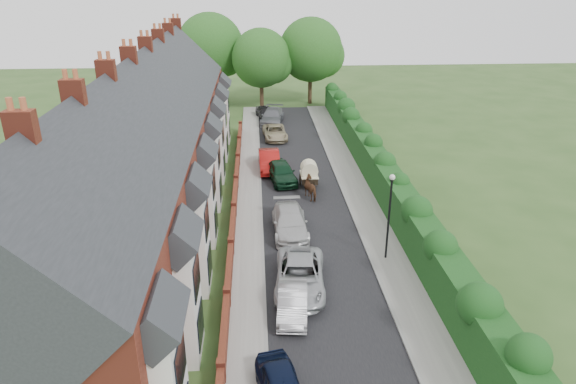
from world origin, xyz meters
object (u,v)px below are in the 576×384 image
object	(u,v)px
car_green	(281,172)
car_beige	(275,132)
car_black	(266,112)
car_red	(269,161)
car_silver_b	(300,276)
horse_cart	(309,173)
horse	(312,188)
car_white	(290,222)
lamppost	(390,206)
car_silver_a	(293,301)
car_grey	(272,116)

from	to	relation	value
car_green	car_beige	xyz separation A→B (m)	(-0.05, 11.21, -0.14)
car_green	car_black	xyz separation A→B (m)	(-0.76, 18.81, -0.08)
car_red	car_beige	world-z (taller)	car_red
car_silver_b	horse_cart	bearing A→B (deg)	87.40
horse	horse_cart	xyz separation A→B (m)	(0.00, 2.05, 0.40)
car_silver_b	car_beige	bearing A→B (deg)	95.66
horse_cart	car_white	bearing A→B (deg)	-104.84
car_red	car_beige	bearing A→B (deg)	82.81
horse_cart	lamppost	bearing A→B (deg)	-73.20
car_silver_a	car_white	size ratio (longest dim) A/B	0.77
car_white	car_red	world-z (taller)	car_red
lamppost	car_silver_a	size ratio (longest dim) A/B	1.31
lamppost	car_green	size ratio (longest dim) A/B	1.12
car_green	horse	world-z (taller)	horse
car_grey	horse_cart	bearing A→B (deg)	-74.18
car_red	car_grey	world-z (taller)	car_red
car_white	car_green	distance (m)	8.65
car_grey	car_silver_a	bearing A→B (deg)	-81.22
horse_cart	horse	bearing A→B (deg)	-90.00
car_red	horse	size ratio (longest dim) A/B	2.48
lamppost	car_silver_a	world-z (taller)	lamppost
lamppost	car_beige	xyz separation A→B (m)	(-5.33, 23.40, -2.65)
car_silver_a	car_grey	world-z (taller)	car_grey
car_green	car_red	size ratio (longest dim) A/B	0.98
lamppost	horse	xyz separation A→B (m)	(-3.27, 8.78, -2.49)
horse	car_red	bearing A→B (deg)	-86.05
car_silver_a	car_red	bearing A→B (deg)	96.92
car_red	car_grey	distance (m)	14.14
car_grey	car_black	bearing A→B (deg)	117.19
car_white	car_grey	distance (m)	25.46
lamppost	car_green	distance (m)	13.52
lamppost	horse_cart	size ratio (longest dim) A/B	1.77
lamppost	car_silver_a	xyz separation A→B (m)	(-5.62, -4.60, -2.65)
lamppost	car_black	distance (m)	31.69
car_silver_a	car_red	world-z (taller)	car_red
car_beige	horse_cart	xyz separation A→B (m)	(2.06, -12.57, 0.56)
lamppost	car_grey	xyz separation A→B (m)	(-5.40, 29.00, -2.52)
car_silver_a	lamppost	bearing A→B (deg)	44.69
car_beige	car_silver_a	bearing A→B (deg)	-94.27
car_silver_b	car_green	world-z (taller)	car_green
car_silver_a	car_beige	xyz separation A→B (m)	(0.29, 28.00, 0.00)
car_silver_a	car_white	distance (m)	8.16
car_white	horse	bearing A→B (deg)	68.52
horse	car_beige	bearing A→B (deg)	-103.27
car_silver_a	horse_cart	xyz separation A→B (m)	(2.35, 15.43, 0.56)
car_white	car_grey	size ratio (longest dim) A/B	0.96
car_green	car_black	world-z (taller)	car_green
car_red	horse_cart	xyz separation A→B (m)	(2.87, -4.04, 0.43)
car_green	car_grey	distance (m)	16.81
car_silver_a	horse_cart	bearing A→B (deg)	86.73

